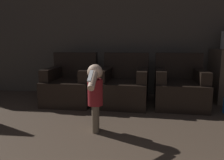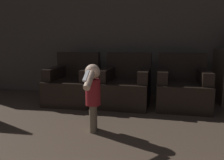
# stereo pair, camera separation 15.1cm
# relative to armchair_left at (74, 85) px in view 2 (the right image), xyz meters

# --- Properties ---
(wall_back) EXTENTS (8.40, 0.05, 2.60)m
(wall_back) POSITION_rel_armchair_left_xyz_m (0.61, 0.78, 0.99)
(wall_back) COLOR #51493F
(wall_back) RESTS_ON ground_plane
(armchair_left) EXTENTS (0.82, 0.90, 0.87)m
(armchair_left) POSITION_rel_armchair_left_xyz_m (0.00, 0.00, 0.00)
(armchair_left) COLOR black
(armchair_left) RESTS_ON ground_plane
(armchair_middle) EXTENTS (0.87, 0.94, 0.87)m
(armchair_middle) POSITION_rel_armchair_left_xyz_m (0.94, -0.00, 0.00)
(armchair_middle) COLOR black
(armchair_middle) RESTS_ON ground_plane
(armchair_right) EXTENTS (0.86, 0.93, 0.87)m
(armchair_right) POSITION_rel_armchair_left_xyz_m (1.87, -0.00, 0.00)
(armchair_right) COLOR black
(armchair_right) RESTS_ON ground_plane
(person_toddler) EXTENTS (0.18, 0.56, 0.81)m
(person_toddler) POSITION_rel_armchair_left_xyz_m (0.68, -1.25, 0.17)
(person_toddler) COLOR brown
(person_toddler) RESTS_ON ground_plane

